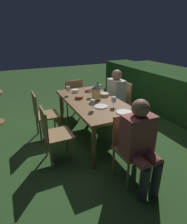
{
  "coord_description": "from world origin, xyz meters",
  "views": [
    {
      "loc": [
        2.83,
        -1.32,
        1.83
      ],
      "look_at": [
        0.0,
        0.0,
        0.51
      ],
      "focal_mm": 30.28,
      "sensor_mm": 36.0,
      "label": 1
    }
  ],
  "objects": [
    {
      "name": "person_in_cream",
      "position": [
        -0.4,
        0.64,
        0.64
      ],
      "size": [
        0.38,
        0.47,
        1.15
      ],
      "color": "white",
      "rests_on": "ground"
    },
    {
      "name": "bowl_salad",
      "position": [
        -0.13,
        0.29,
        0.76
      ],
      "size": [
        0.17,
        0.17,
        0.06
      ],
      "color": "#BCAD8E",
      "rests_on": "dining_table"
    },
    {
      "name": "chair_side_left_a",
      "position": [
        -0.4,
        -0.83,
        0.49
      ],
      "size": [
        0.42,
        0.4,
        0.87
      ],
      "color": "#937047",
      "rests_on": "ground"
    },
    {
      "name": "bowl_dip",
      "position": [
        -0.61,
        -0.12,
        0.76
      ],
      "size": [
        0.13,
        0.13,
        0.06
      ],
      "color": "silver",
      "rests_on": "dining_table"
    },
    {
      "name": "plate_a",
      "position": [
        0.69,
        0.18,
        0.74
      ],
      "size": [
        0.24,
        0.24,
        0.01
      ],
      "primitive_type": "cylinder",
      "color": "white",
      "rests_on": "dining_table"
    },
    {
      "name": "bowl_olives",
      "position": [
        -0.21,
        -0.19,
        0.76
      ],
      "size": [
        0.15,
        0.15,
        0.05
      ],
      "color": "#9E5138",
      "rests_on": "dining_table"
    },
    {
      "name": "wine_glass_b",
      "position": [
        0.4,
        -0.2,
        0.85
      ],
      "size": [
        0.08,
        0.08,
        0.17
      ],
      "color": "silver",
      "rests_on": "dining_table"
    },
    {
      "name": "chair_head_near",
      "position": [
        -1.13,
        0.0,
        0.49
      ],
      "size": [
        0.4,
        0.42,
        0.87
      ],
      "color": "#937047",
      "rests_on": "ground"
    },
    {
      "name": "ground_plane",
      "position": [
        0.0,
        0.0,
        0.0
      ],
      "size": [
        16.0,
        16.0,
        0.0
      ],
      "primitive_type": "plane",
      "color": "#2D5123"
    },
    {
      "name": "wine_glass_a",
      "position": [
        0.41,
        0.16,
        0.85
      ],
      "size": [
        0.08,
        0.08,
        0.17
      ],
      "color": "silver",
      "rests_on": "dining_table"
    },
    {
      "name": "wine_glass_e",
      "position": [
        -0.2,
        0.03,
        0.85
      ],
      "size": [
        0.08,
        0.08,
        0.17
      ],
      "color": "silver",
      "rests_on": "dining_table"
    },
    {
      "name": "hedge_backdrop",
      "position": [
        0.0,
        2.26,
        0.47
      ],
      "size": [
        5.88,
        0.82,
        0.94
      ],
      "primitive_type": "cube",
      "color": "#234C1E",
      "rests_on": "ground"
    },
    {
      "name": "lantern_centerpiece",
      "position": [
        0.01,
        0.05,
        0.88
      ],
      "size": [
        0.15,
        0.15,
        0.27
      ],
      "color": "black",
      "rests_on": "dining_table"
    },
    {
      "name": "bowl_bread",
      "position": [
        -0.54,
        0.14,
        0.76
      ],
      "size": [
        0.14,
        0.14,
        0.05
      ],
      "color": "#9E5138",
      "rests_on": "dining_table"
    },
    {
      "name": "person_in_rust",
      "position": [
        1.33,
        0.0,
        0.64
      ],
      "size": [
        0.48,
        0.38,
        1.15
      ],
      "color": "#9E4C47",
      "rests_on": "ground"
    },
    {
      "name": "wine_glass_c",
      "position": [
        -0.36,
        0.3,
        0.85
      ],
      "size": [
        0.08,
        0.08,
        0.17
      ],
      "color": "silver",
      "rests_on": "dining_table"
    },
    {
      "name": "dining_table",
      "position": [
        0.0,
        0.0,
        0.68
      ],
      "size": [
        1.77,
        0.88,
        0.73
      ],
      "color": "brown",
      "rests_on": "ground"
    },
    {
      "name": "chair_side_right_a",
      "position": [
        -0.4,
        0.83,
        0.49
      ],
      "size": [
        0.42,
        0.4,
        0.87
      ],
      "color": "#937047",
      "rests_on": "ground"
    },
    {
      "name": "plate_b",
      "position": [
        0.33,
        -0.02,
        0.74
      ],
      "size": [
        0.22,
        0.22,
        0.01
      ],
      "primitive_type": "cylinder",
      "color": "white",
      "rests_on": "dining_table"
    },
    {
      "name": "chair_side_left_b",
      "position": [
        0.4,
        -0.83,
        0.49
      ],
      "size": [
        0.42,
        0.4,
        0.87
      ],
      "color": "#937047",
      "rests_on": "ground"
    },
    {
      "name": "chair_head_far",
      "position": [
        1.13,
        0.0,
        0.49
      ],
      "size": [
        0.4,
        0.42,
        0.87
      ],
      "color": "#937047",
      "rests_on": "ground"
    },
    {
      "name": "green_bottle_on_table",
      "position": [
        -0.11,
        0.14,
        0.84
      ],
      "size": [
        0.07,
        0.07,
        0.29
      ],
      "color": "#1E5B2D",
      "rests_on": "dining_table"
    },
    {
      "name": "wine_glass_d",
      "position": [
        -0.48,
        -0.3,
        0.85
      ],
      "size": [
        0.08,
        0.08,
        0.17
      ],
      "color": "silver",
      "rests_on": "dining_table"
    }
  ]
}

